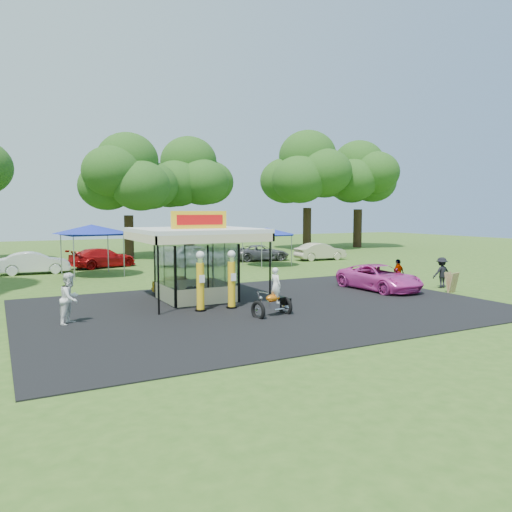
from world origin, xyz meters
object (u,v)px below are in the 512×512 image
object	(u,v)px
a_frame_sign	(452,282)
spectator_east_a	(442,273)
gas_pump_left	(200,283)
bg_car_a	(34,263)
bg_car_d	(261,253)
tent_east	(267,231)
pink_sedan	(379,278)
bg_car_b	(103,258)
tent_west	(91,229)
motorcycle	(274,297)
bg_car_c	(196,255)
kiosk_car	(180,284)
bg_car_e	(320,252)
spectator_east_b	(398,274)
spectator_west	(70,298)
gas_pump_right	(232,281)
gas_station_kiosk	(196,263)

from	to	relation	value
a_frame_sign	spectator_east_a	size ratio (longest dim) A/B	0.62
gas_pump_left	bg_car_a	bearing A→B (deg)	107.06
bg_car_d	tent_east	world-z (taller)	tent_east
pink_sedan	bg_car_b	xyz separation A→B (m)	(-10.86, 17.77, 0.04)
bg_car_a	tent_west	size ratio (longest dim) A/B	0.93
bg_car_a	bg_car_d	distance (m)	17.66
motorcycle	bg_car_b	xyz separation A→B (m)	(-2.73, 20.84, -0.06)
gas_pump_left	bg_car_c	size ratio (longest dim) A/B	0.51
kiosk_car	spectator_east_a	world-z (taller)	spectator_east_a
gas_pump_left	bg_car_e	world-z (taller)	gas_pump_left
spectator_east_b	tent_east	bearing A→B (deg)	-98.85
tent_west	spectator_west	bearing A→B (deg)	-102.68
gas_pump_left	tent_east	world-z (taller)	tent_east
gas_pump_right	bg_car_e	distance (m)	22.40
kiosk_car	tent_east	xyz separation A→B (m)	(10.12, 9.23, 2.16)
gas_pump_left	gas_station_kiosk	bearing A→B (deg)	73.12
a_frame_sign	spectator_west	distance (m)	18.36
gas_pump_left	tent_west	world-z (taller)	tent_west
gas_pump_left	bg_car_d	xyz separation A→B (m)	(12.44, 17.78, -0.56)
spectator_east_a	bg_car_d	world-z (taller)	spectator_east_a
gas_pump_left	tent_west	xyz separation A→B (m)	(-1.95, 14.09, 1.79)
pink_sedan	bg_car_a	distance (m)	22.41
spectator_east_b	kiosk_car	bearing A→B (deg)	-32.43
gas_pump_left	motorcycle	bearing A→B (deg)	-43.85
motorcycle	tent_west	xyz separation A→B (m)	(-4.23, 16.28, 2.22)
motorcycle	kiosk_car	bearing A→B (deg)	90.44
spectator_east_b	bg_car_b	size ratio (longest dim) A/B	0.32
spectator_east_b	tent_west	distance (m)	19.14
gas_pump_left	motorcycle	world-z (taller)	gas_pump_left
tent_east	bg_car_b	bearing A→B (deg)	157.89
pink_sedan	tent_east	distance (m)	13.32
bg_car_d	motorcycle	bearing A→B (deg)	159.40
pink_sedan	spectator_east_a	bearing A→B (deg)	-16.37
spectator_east_b	gas_pump_right	bearing A→B (deg)	-7.45
kiosk_car	tent_west	bearing A→B (deg)	16.42
bg_car_a	tent_east	size ratio (longest dim) A/B	1.06
spectator_east_a	kiosk_car	bearing A→B (deg)	-15.14
gas_pump_right	bg_car_d	xyz separation A→B (m)	(11.03, 17.82, -0.55)
kiosk_car	bg_car_a	size ratio (longest dim) A/B	0.64
tent_west	gas_pump_right	bearing A→B (deg)	-76.64
a_frame_sign	tent_east	world-z (taller)	tent_east
pink_sedan	bg_car_e	distance (m)	16.46
pink_sedan	tent_west	world-z (taller)	tent_west
motorcycle	bg_car_e	size ratio (longest dim) A/B	0.46
spectator_west	tent_east	distance (m)	21.28
bg_car_d	bg_car_a	bearing A→B (deg)	99.04
spectator_west	spectator_east_b	bearing A→B (deg)	-50.68
gas_pump_left	bg_car_b	size ratio (longest dim) A/B	0.51
gas_station_kiosk	kiosk_car	distance (m)	2.56
a_frame_sign	tent_east	size ratio (longest dim) A/B	0.25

